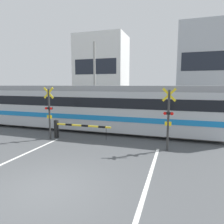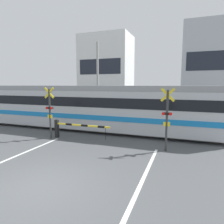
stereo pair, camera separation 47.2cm
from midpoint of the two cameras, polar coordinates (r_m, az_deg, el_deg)
The scene contains 13 objects.
ground_plane at distance 7.14m, azimuth -20.23°, elevation -20.05°, with size 160.00×160.00×0.00m, color #4C4F51.
rail_track_near at distance 13.52m, azimuth 0.18°, elevation -6.08°, with size 50.00×0.10×0.08m.
rail_track_far at distance 14.85m, azimuth 1.89°, elevation -4.82°, with size 50.00×0.10×0.08m.
road_stripe_right at distance 6.47m, azimuth 6.82°, elevation -22.67°, with size 0.14×9.18×0.01m.
commuter_train at distance 14.67m, azimuth -7.03°, elevation 1.65°, with size 17.78×2.95×3.22m.
crossing_barrier_near at distance 12.44m, azimuth -13.18°, elevation -4.31°, with size 3.68×0.20×1.11m.
crossing_barrier_far at distance 16.53m, azimuth 11.95°, elevation -1.30°, with size 3.68×0.20×1.11m.
crossing_signal_left at distance 12.60m, azimuth -18.51°, elevation 0.32°, with size 0.68×0.15×3.14m.
crossing_signal_right at distance 10.15m, azimuth 14.53°, elevation -1.25°, with size 0.68×0.15×3.14m.
pedestrian at distance 18.43m, azimuth 8.22°, elevation 0.64°, with size 0.38×0.23×1.75m.
building_left_of_street at distance 31.04m, azimuth -3.40°, elevation 11.47°, with size 7.39×5.24×10.56m.
building_right_of_street at distance 29.04m, azimuth 23.90°, elevation 11.51°, with size 6.28×5.24×10.99m.
utility_pole_streetside at distance 20.48m, azimuth -5.67°, elevation 9.06°, with size 0.22×0.22×7.49m.
Camera 1 is at (3.82, -4.97, 3.28)m, focal length 32.00 mm.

